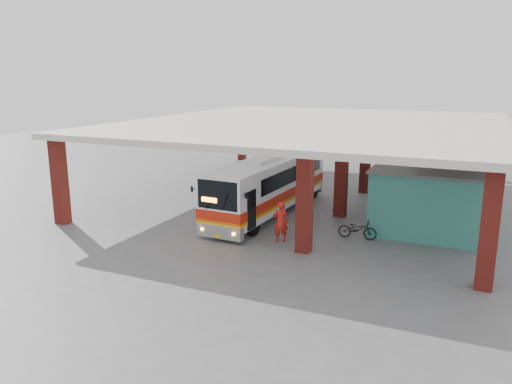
{
  "coord_description": "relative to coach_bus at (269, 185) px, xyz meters",
  "views": [
    {
      "loc": [
        9.35,
        -22.19,
        7.38
      ],
      "look_at": [
        -0.56,
        0.0,
        1.62
      ],
      "focal_mm": 35.0,
      "sensor_mm": 36.0,
      "label": 1
    }
  ],
  "objects": [
    {
      "name": "brick_columns",
      "position": [
        2.08,
        3.08,
        0.59
      ],
      "size": [
        20.1,
        21.6,
        4.35
      ],
      "color": "maroon",
      "rests_on": "ground"
    },
    {
      "name": "shop_building",
      "position": [
        8.15,
        2.08,
        -0.02
      ],
      "size": [
        5.2,
        8.2,
        3.11
      ],
      "color": "#2C7067",
      "rests_on": "ground"
    },
    {
      "name": "pedestrian",
      "position": [
        2.27,
        -4.09,
        -0.65
      ],
      "size": [
        0.81,
        0.71,
        1.86
      ],
      "primitive_type": "imported",
      "rotation": [
        0.0,
        0.0,
        3.63
      ],
      "color": "red",
      "rests_on": "ground"
    },
    {
      "name": "motorcycle",
      "position": [
        5.35,
        -2.29,
        -1.12
      ],
      "size": [
        1.79,
        0.7,
        0.92
      ],
      "primitive_type": "imported",
      "rotation": [
        0.0,
        0.0,
        1.62
      ],
      "color": "black",
      "rests_on": "ground"
    },
    {
      "name": "red_chair",
      "position": [
        5.37,
        3.5,
        -1.21
      ],
      "size": [
        0.54,
        0.54,
        0.82
      ],
      "rotation": [
        0.0,
        0.0,
        0.29
      ],
      "color": "red",
      "rests_on": "ground"
    },
    {
      "name": "coach_bus",
      "position": [
        0.0,
        0.0,
        0.0
      ],
      "size": [
        2.76,
        11.03,
        3.19
      ],
      "rotation": [
        0.0,
        0.0,
        -0.04
      ],
      "color": "white",
      "rests_on": "ground"
    },
    {
      "name": "ground",
      "position": [
        0.65,
        -1.92,
        -1.58
      ],
      "size": [
        90.0,
        90.0,
        0.0
      ],
      "primitive_type": "plane",
      "color": "#515154",
      "rests_on": "ground"
    },
    {
      "name": "canopy_roof",
      "position": [
        1.15,
        4.58,
        2.92
      ],
      "size": [
        21.0,
        23.0,
        0.3
      ],
      "primitive_type": "cube",
      "color": "beige",
      "rests_on": "brick_columns"
    }
  ]
}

